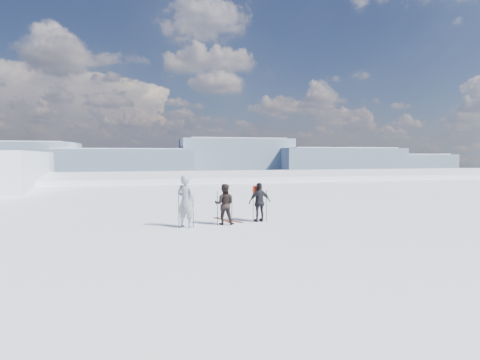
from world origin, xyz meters
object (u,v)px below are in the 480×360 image
object	(u,v)px
skier_dark	(224,204)
skis_loose	(226,220)
skier_grey	(186,201)
skier_pack	(260,202)

from	to	relation	value
skier_dark	skis_loose	size ratio (longest dim) A/B	0.96
skier_grey	skier_pack	world-z (taller)	skier_grey
skier_dark	skier_pack	distance (m)	1.55
skier_grey	skis_loose	bearing A→B (deg)	-111.71
skier_pack	skis_loose	distance (m)	1.62
skier_pack	skis_loose	size ratio (longest dim) A/B	0.96
skier_grey	skier_dark	distance (m)	1.55
skier_dark	skier_pack	xyz separation A→B (m)	(1.52, 0.27, -0.00)
skis_loose	skier_grey	bearing A→B (deg)	-148.59
skier_dark	skier_pack	world-z (taller)	same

